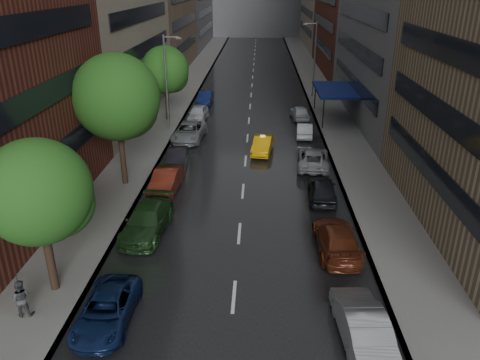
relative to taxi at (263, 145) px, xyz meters
The scene contains 14 objects.
ground 24.13m from the taxi, 93.33° to the right, with size 220.00×220.00×0.00m, color gray.
road 25.97m from the taxi, 93.09° to the left, with size 14.00×140.00×0.01m, color black.
sidewalk_left 27.94m from the taxi, 111.86° to the left, with size 4.00×140.00×0.15m, color gray.
sidewalk_right 27.02m from the taxi, 73.66° to the left, with size 4.00×140.00×0.15m, color gray.
tree_near 22.77m from the taxi, 116.62° to the right, with size 4.79×4.79×7.63m.
tree_mid 13.66m from the taxi, 143.78° to the right, with size 5.92×5.92×9.43m.
tree_far 14.65m from the taxi, 135.95° to the left, with size 4.86×4.86×7.74m.
taxi is the anchor object (origin of this frame).
parked_cars_left 7.57m from the taxi, 153.95° to the right, with size 3.02×43.63×1.60m.
parked_cars_right 8.61m from the taxi, 62.30° to the right, with size 2.85×38.12×1.60m.
ped_black_umbrella 24.36m from the taxi, 115.74° to the right, with size 0.97×0.98×2.09m.
street_lamp_left 11.65m from the taxi, 146.99° to the left, with size 1.74×0.22×9.00m.
street_lamp_right 22.25m from the taxi, 73.19° to the left, with size 1.74×0.22×9.00m.
awning 13.52m from the taxi, 55.23° to the left, with size 4.00×8.00×3.12m.
Camera 1 is at (1.04, -14.08, 13.78)m, focal length 35.00 mm.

